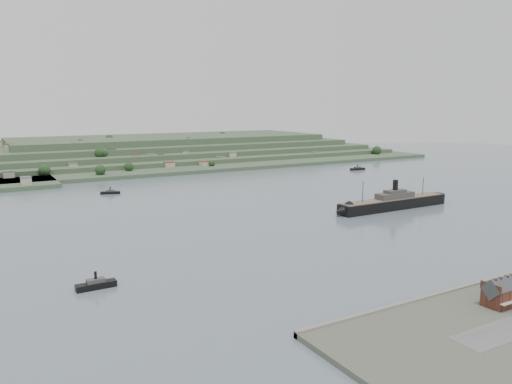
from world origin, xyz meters
TOP-DOWN VIEW (x-y plane):
  - ground at (0.00, 0.00)m, footprint 1400.00×1400.00m
  - far_peninsula at (27.91, 393.10)m, footprint 760.00×309.00m
  - steamship at (66.01, -14.74)m, footprint 106.82×13.31m
  - tugboat at (-155.79, -70.11)m, footprint 16.46×4.69m
  - ferry_west at (-94.27, 152.56)m, footprint 16.91×9.48m
  - ferry_east at (196.74, 167.96)m, footprint 18.66×7.10m

SIDE VIEW (x-z plane):
  - ground at x=0.00m, z-range 0.00..0.00m
  - ferry_west at x=-94.27m, z-range -1.59..4.53m
  - ferry_east at x=196.74m, z-range -1.77..5.06m
  - tugboat at x=-155.79m, z-range -1.89..5.48m
  - steamship at x=66.01m, z-range -8.09..17.56m
  - far_peninsula at x=27.91m, z-range -3.12..26.88m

